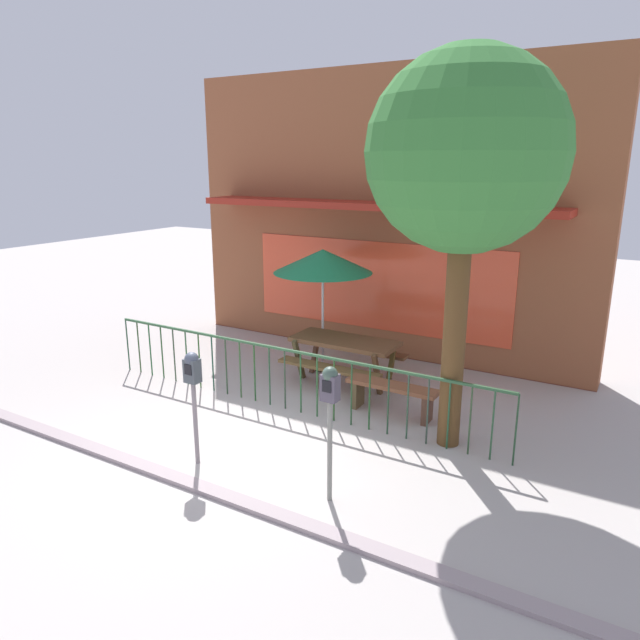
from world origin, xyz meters
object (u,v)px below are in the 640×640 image
at_px(picnic_table_left, 345,349).
at_px(parking_meter_far, 193,378).
at_px(patio_bench, 392,392).
at_px(street_tree, 466,156).
at_px(patio_umbrella, 323,262).
at_px(parking_meter_near, 330,399).

height_order(picnic_table_left, parking_meter_far, parking_meter_far).
height_order(picnic_table_left, patio_bench, picnic_table_left).
height_order(picnic_table_left, street_tree, street_tree).
bearing_deg(parking_meter_far, patio_bench, 59.51).
bearing_deg(parking_meter_far, street_tree, 39.61).
bearing_deg(picnic_table_left, patio_bench, -32.65).
xyz_separation_m(picnic_table_left, patio_umbrella, (-0.67, 0.42, 1.36)).
relative_size(picnic_table_left, patio_bench, 1.29).
bearing_deg(patio_umbrella, patio_bench, -32.38).
height_order(parking_meter_far, street_tree, street_tree).
bearing_deg(parking_meter_far, patio_umbrella, 95.61).
xyz_separation_m(picnic_table_left, parking_meter_far, (-0.30, -3.34, 0.52)).
relative_size(parking_meter_far, street_tree, 0.29).
relative_size(picnic_table_left, parking_meter_near, 1.15).
distance_m(parking_meter_near, street_tree, 3.27).
distance_m(patio_umbrella, parking_meter_near, 4.32).
xyz_separation_m(patio_bench, parking_meter_near, (0.33, -2.45, 0.87)).
xyz_separation_m(patio_umbrella, street_tree, (2.91, -1.66, 1.75)).
bearing_deg(patio_umbrella, street_tree, -29.67).
xyz_separation_m(parking_meter_near, parking_meter_far, (-1.84, -0.12, -0.09)).
distance_m(patio_bench, street_tree, 3.55).
bearing_deg(picnic_table_left, parking_meter_near, -64.49).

